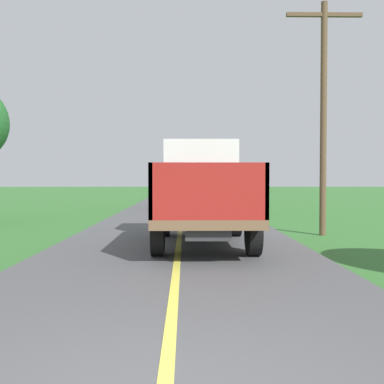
# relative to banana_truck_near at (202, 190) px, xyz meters

# --- Properties ---
(banana_truck_near) EXTENTS (2.38, 5.82, 2.80)m
(banana_truck_near) POSITION_rel_banana_truck_near_xyz_m (0.00, 0.00, 0.00)
(banana_truck_near) COLOR #2D2D30
(banana_truck_near) RESTS_ON road_surface
(banana_truck_far) EXTENTS (2.38, 5.81, 2.80)m
(banana_truck_far) POSITION_rel_banana_truck_near_xyz_m (0.13, 14.24, 0.02)
(banana_truck_far) COLOR #2D2D30
(banana_truck_far) RESTS_ON road_surface
(utility_pole_roadside) EXTENTS (2.35, 0.20, 7.25)m
(utility_pole_roadside) POSITION_rel_banana_truck_near_xyz_m (3.86, 1.64, 2.51)
(utility_pole_roadside) COLOR brown
(utility_pole_roadside) RESTS_ON ground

